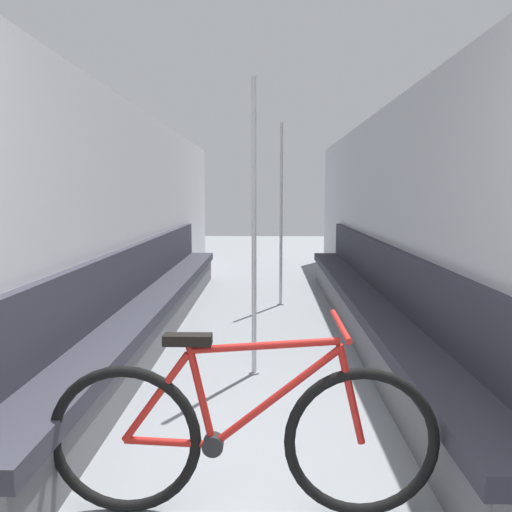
{
  "coord_description": "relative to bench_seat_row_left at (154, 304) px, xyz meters",
  "views": [
    {
      "loc": [
        0.07,
        -0.79,
        1.37
      ],
      "look_at": [
        -0.01,
        2.58,
        0.94
      ],
      "focal_mm": 35.0,
      "sensor_mm": 36.0,
      "label": 1
    }
  ],
  "objects": [
    {
      "name": "wall_right",
      "position": [
        2.3,
        -0.06,
        0.81
      ],
      "size": [
        0.1,
        10.95,
        2.22
      ],
      "primitive_type": "cube",
      "color": "#B2B2B7",
      "rests_on": "ground"
    },
    {
      "name": "wall_left",
      "position": [
        -0.22,
        -0.06,
        0.81
      ],
      "size": [
        0.1,
        10.95,
        2.22
      ],
      "primitive_type": "cube",
      "color": "#B2B2B7",
      "rests_on": "ground"
    },
    {
      "name": "bench_seat_row_right",
      "position": [
        2.08,
        0.0,
        0.0
      ],
      "size": [
        0.41,
        6.27,
        0.89
      ],
      "color": "#5B5B60",
      "rests_on": "ground"
    },
    {
      "name": "bicycle",
      "position": [
        1.0,
        -2.73,
        0.06
      ],
      "size": [
        1.66,
        0.46,
        0.85
      ],
      "rotation": [
        0.0,
        0.0,
        -0.07
      ],
      "color": "black",
      "rests_on": "ground"
    },
    {
      "name": "grab_pole_far",
      "position": [
        1.01,
        -1.06,
        0.77
      ],
      "size": [
        0.08,
        0.08,
        2.2
      ],
      "color": "gray",
      "rests_on": "ground"
    },
    {
      "name": "bench_seat_row_left",
      "position": [
        0.0,
        0.0,
        0.0
      ],
      "size": [
        0.41,
        6.27,
        0.89
      ],
      "color": "#5B5B60",
      "rests_on": "ground"
    },
    {
      "name": "grab_pole_near",
      "position": [
        1.27,
        1.31,
        0.77
      ],
      "size": [
        0.08,
        0.08,
        2.2
      ],
      "color": "gray",
      "rests_on": "ground"
    }
  ]
}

